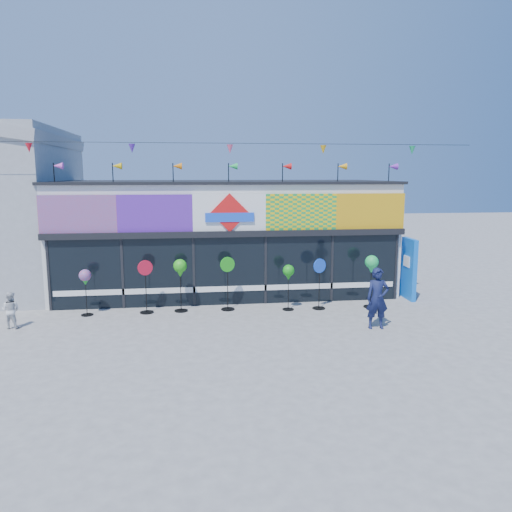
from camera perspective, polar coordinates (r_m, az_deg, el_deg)
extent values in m
plane|color=slate|center=(13.68, -1.82, -9.19)|extent=(80.00, 80.00, 0.00)
cube|color=white|center=(19.10, -3.62, 2.27)|extent=(12.00, 5.00, 4.00)
cube|color=black|center=(16.71, -3.00, -1.70)|extent=(11.60, 0.12, 2.30)
cube|color=black|center=(16.47, -3.03, 2.55)|extent=(12.00, 0.30, 0.20)
cube|color=white|center=(16.80, -2.98, -3.73)|extent=(11.40, 0.10, 0.18)
cube|color=black|center=(18.95, -3.69, 8.43)|extent=(12.20, 5.20, 0.10)
cube|color=black|center=(17.26, -22.58, -2.06)|extent=(0.08, 0.14, 2.30)
cube|color=black|center=(16.80, -14.99, -1.95)|extent=(0.08, 0.14, 2.30)
cube|color=black|center=(16.65, -7.12, -1.80)|extent=(0.08, 0.14, 2.30)
cube|color=black|center=(16.83, 1.08, -1.61)|extent=(0.08, 0.14, 2.30)
cube|color=black|center=(17.31, 8.63, -1.40)|extent=(0.08, 0.14, 2.30)
cube|color=black|center=(18.08, 15.66, -1.19)|extent=(0.08, 0.14, 2.30)
cube|color=red|center=(16.76, -19.70, 4.53)|extent=(2.40, 0.08, 1.20)
cube|color=#5C23A5|center=(16.42, -11.46, 4.80)|extent=(2.40, 0.08, 1.20)
cube|color=white|center=(16.42, -3.05, 4.98)|extent=(2.40, 0.08, 1.20)
cube|color=yellow|center=(16.78, 5.18, 5.05)|extent=(2.40, 0.08, 1.20)
cube|color=orange|center=(17.46, 12.92, 5.02)|extent=(2.40, 0.08, 1.20)
cube|color=red|center=(16.36, -3.04, 4.96)|extent=(1.27, 0.06, 1.27)
cube|color=blue|center=(16.36, -3.03, 4.43)|extent=(1.60, 0.05, 0.30)
cube|color=#DC497A|center=(16.95, -16.72, -2.38)|extent=(0.78, 0.03, 0.78)
cube|color=#DD4980|center=(16.76, -12.21, -1.82)|extent=(0.92, 0.03, 0.92)
cube|color=#1817C9|center=(16.63, -7.64, -0.48)|extent=(0.78, 0.03, 0.78)
cube|color=yellow|center=(16.79, -3.01, -2.38)|extent=(0.92, 0.03, 0.92)
cube|color=#F9B015|center=(16.89, 1.54, -1.32)|extent=(0.78, 0.03, 0.78)
cube|color=#E9154F|center=(17.10, 5.99, -0.36)|extent=(0.92, 0.03, 0.92)
cube|color=purple|center=(17.55, 10.23, -1.93)|extent=(0.78, 0.03, 0.78)
cylinder|color=black|center=(17.10, -22.09, 8.68)|extent=(0.03, 0.03, 0.70)
cone|color=#E64CD0|center=(17.06, -21.68, 9.55)|extent=(0.30, 0.22, 0.22)
cylinder|color=black|center=(16.74, -16.05, 9.00)|extent=(0.03, 0.03, 0.70)
cone|color=gold|center=(16.72, -15.61, 9.88)|extent=(0.30, 0.22, 0.22)
cylinder|color=black|center=(16.57, -9.45, 9.23)|extent=(0.03, 0.03, 0.70)
cone|color=orange|center=(16.57, -8.99, 10.11)|extent=(0.30, 0.22, 0.22)
cylinder|color=black|center=(16.61, -3.15, 9.34)|extent=(0.03, 0.03, 0.70)
cone|color=green|center=(16.62, -2.67, 10.21)|extent=(0.30, 0.22, 0.22)
cylinder|color=black|center=(16.84, 3.05, 9.34)|extent=(0.03, 0.03, 0.70)
cone|color=red|center=(16.87, 3.53, 10.19)|extent=(0.30, 0.22, 0.22)
cylinder|color=black|center=(17.28, 9.34, 9.24)|extent=(0.03, 0.03, 0.70)
cone|color=orange|center=(17.33, 9.81, 10.05)|extent=(0.30, 0.22, 0.22)
cylinder|color=black|center=(17.88, 14.94, 9.05)|extent=(0.03, 0.03, 0.70)
cone|color=purple|center=(17.94, 15.39, 9.83)|extent=(0.30, 0.22, 0.22)
cylinder|color=black|center=(15.99, -3.00, 12.75)|extent=(16.00, 0.01, 0.01)
cone|color=red|center=(16.62, -24.52, 11.19)|extent=(0.20, 0.20, 0.28)
cone|color=#5824A8|center=(16.02, -13.99, 11.84)|extent=(0.20, 0.20, 0.28)
cone|color=#EE4F73|center=(15.98, -3.00, 12.11)|extent=(0.20, 0.20, 0.28)
cone|color=#E8A413|center=(16.48, 7.69, 11.95)|extent=(0.20, 0.20, 0.28)
cone|color=#18A157|center=(17.50, 17.41, 11.46)|extent=(0.20, 0.20, 0.28)
cube|color=blue|center=(18.28, 17.06, -1.40)|extent=(0.18, 1.07, 2.14)
cube|color=white|center=(18.20, 16.85, -0.58)|extent=(0.05, 0.48, 0.37)
cylinder|color=black|center=(16.51, -18.73, -6.38)|extent=(0.37, 0.37, 0.03)
cylinder|color=black|center=(16.35, -18.84, -4.32)|extent=(0.02, 0.02, 1.20)
sphere|color=#179821|center=(16.22, -18.96, -2.10)|extent=(0.37, 0.37, 0.37)
cone|color=#179821|center=(16.27, -18.92, -2.89)|extent=(0.18, 0.18, 0.17)
cylinder|color=black|center=(16.28, -12.37, -6.31)|extent=(0.43, 0.43, 0.03)
cylinder|color=black|center=(16.10, -12.46, -3.85)|extent=(0.03, 0.03, 1.40)
cylinder|color=red|center=(15.96, -12.55, -1.32)|extent=(0.45, 0.22, 0.47)
cylinder|color=black|center=(16.27, -8.55, -6.20)|extent=(0.43, 0.43, 0.03)
cylinder|color=black|center=(16.10, -8.61, -3.75)|extent=(0.03, 0.03, 1.39)
sphere|color=green|center=(15.94, -8.67, -1.12)|extent=(0.43, 0.43, 0.43)
cone|color=green|center=(15.99, -8.65, -2.07)|extent=(0.21, 0.21, 0.19)
cylinder|color=black|center=(16.29, -3.24, -6.08)|extent=(0.44, 0.44, 0.03)
cylinder|color=black|center=(16.11, -3.26, -3.56)|extent=(0.03, 0.03, 1.44)
cylinder|color=#1DA118|center=(15.96, -3.29, -0.97)|extent=(0.47, 0.20, 0.49)
cylinder|color=black|center=(16.29, 3.69, -6.10)|extent=(0.38, 0.38, 0.03)
cylinder|color=black|center=(16.14, 3.72, -3.96)|extent=(0.02, 0.02, 1.22)
sphere|color=#179518|center=(16.00, 3.74, -1.67)|extent=(0.38, 0.38, 0.38)
cone|color=#179518|center=(16.04, 3.73, -2.49)|extent=(0.19, 0.19, 0.17)
cylinder|color=black|center=(16.51, 7.19, -5.94)|extent=(0.42, 0.42, 0.03)
cylinder|color=black|center=(16.34, 7.24, -3.56)|extent=(0.03, 0.03, 1.37)
cylinder|color=blue|center=(16.20, 7.29, -1.12)|extent=(0.44, 0.22, 0.47)
cylinder|color=black|center=(17.00, 12.90, -5.66)|extent=(0.44, 0.44, 0.03)
cylinder|color=black|center=(16.82, 12.99, -3.25)|extent=(0.03, 0.03, 1.43)
sphere|color=green|center=(16.68, 13.09, -0.67)|extent=(0.44, 0.44, 0.44)
cone|color=green|center=(16.73, 13.05, -1.60)|extent=(0.22, 0.22, 0.20)
imported|color=#141B40|center=(14.56, 13.71, -4.73)|extent=(0.67, 0.47, 1.75)
imported|color=silver|center=(15.86, -26.23, -5.58)|extent=(0.56, 0.38, 1.06)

